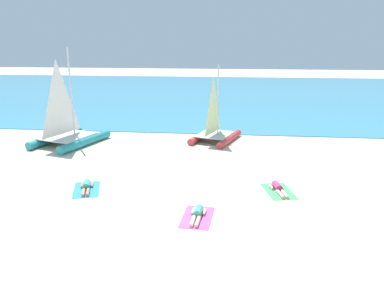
{
  "coord_description": "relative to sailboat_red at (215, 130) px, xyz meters",
  "views": [
    {
      "loc": [
        1.96,
        -12.93,
        6.4
      ],
      "look_at": [
        0.0,
        5.6,
        1.2
      ],
      "focal_mm": 35.64,
      "sensor_mm": 36.0,
      "label": 1
    }
  ],
  "objects": [
    {
      "name": "ground_plane",
      "position": [
        -0.92,
        -0.82,
        -0.71
      ],
      "size": [
        120.0,
        120.0,
        0.0
      ],
      "primitive_type": "plane",
      "color": "beige"
    },
    {
      "name": "ocean_water",
      "position": [
        -0.92,
        21.63,
        -0.69
      ],
      "size": [
        120.0,
        40.0,
        0.05
      ],
      "primitive_type": "cube",
      "color": "teal",
      "rests_on": "ground"
    },
    {
      "name": "sailboat_red",
      "position": [
        0.0,
        0.0,
        0.0
      ],
      "size": [
        3.37,
        4.22,
        4.79
      ],
      "rotation": [
        0.0,
        0.0,
        -0.31
      ],
      "color": "#CC3838",
      "rests_on": "ground"
    },
    {
      "name": "sailboat_teal",
      "position": [
        -9.02,
        -1.79,
        0.16
      ],
      "size": [
        4.13,
        5.16,
        5.86
      ],
      "rotation": [
        0.0,
        0.0,
        -0.32
      ],
      "color": "teal",
      "rests_on": "ground"
    },
    {
      "name": "towel_left",
      "position": [
        -5.18,
        -8.82,
        -0.71
      ],
      "size": [
        1.61,
        2.14,
        0.01
      ],
      "primitive_type": "cube",
      "rotation": [
        0.0,
        0.0,
        0.3
      ],
      "color": "#338CD8",
      "rests_on": "ground"
    },
    {
      "name": "sunbather_left",
      "position": [
        -5.2,
        -8.76,
        -0.58
      ],
      "size": [
        0.83,
        1.54,
        0.3
      ],
      "rotation": [
        0.0,
        0.0,
        0.3
      ],
      "color": "#3FB28C",
      "rests_on": "towel_left"
    },
    {
      "name": "towel_middle",
      "position": [
        -0.11,
        -10.98,
        -0.71
      ],
      "size": [
        1.23,
        1.97,
        0.01
      ],
      "primitive_type": "cube",
      "rotation": [
        0.0,
        0.0,
        -0.07
      ],
      "color": "#D84C99",
      "rests_on": "ground"
    },
    {
      "name": "sunbather_middle",
      "position": [
        -0.11,
        -10.91,
        -0.58
      ],
      "size": [
        0.57,
        1.57,
        0.3
      ],
      "rotation": [
        0.0,
        0.0,
        -0.07
      ],
      "color": "#3FB28C",
      "rests_on": "towel_middle"
    },
    {
      "name": "towel_right",
      "position": [
        3.16,
        -8.13,
        -0.71
      ],
      "size": [
        1.5,
        2.1,
        0.01
      ],
      "primitive_type": "cube",
      "rotation": [
        0.0,
        0.0,
        0.23
      ],
      "color": "#4CB266",
      "rests_on": "ground"
    },
    {
      "name": "sunbather_right",
      "position": [
        3.14,
        -8.07,
        -0.58
      ],
      "size": [
        0.74,
        1.56,
        0.3
      ],
      "rotation": [
        0.0,
        0.0,
        0.23
      ],
      "color": "#D83372",
      "rests_on": "towel_right"
    }
  ]
}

